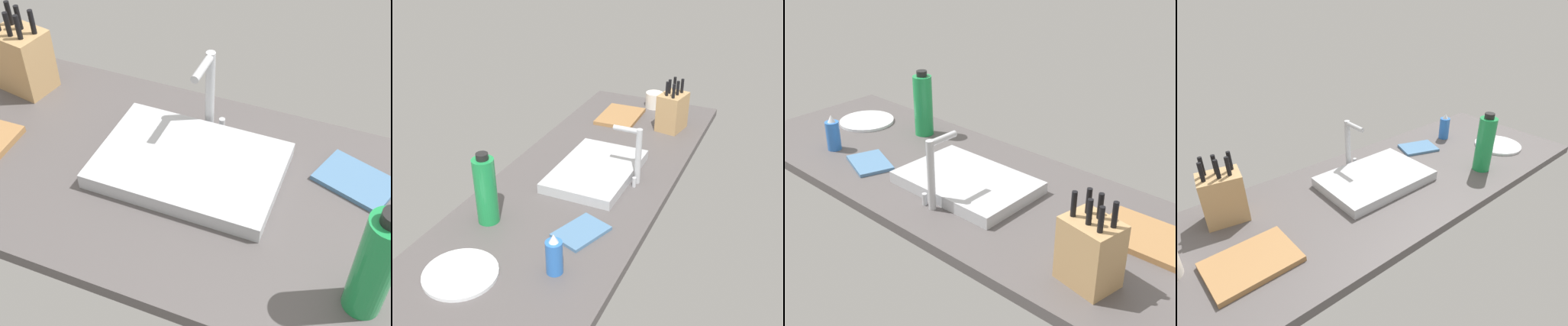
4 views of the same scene
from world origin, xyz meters
The scene contains 10 objects.
countertop_slab centered at (0.00, 0.00, 1.75)cm, with size 190.46×67.49×3.50cm, color #514C4C.
sink_basin centered at (-5.01, 3.16, 5.51)cm, with size 44.03×29.64×4.02cm, color #B7BABF.
faucet centered at (-6.21, 19.05, 16.89)cm, with size 5.50×11.66×23.08cm.
knife_block centered at (-61.14, 18.28, 12.76)cm, with size 15.53×13.06×24.52cm.
cutting_board centered at (-63.37, -8.86, 4.40)cm, with size 26.11×18.89×1.80cm, color #9E7042.
soap_bottle centered at (53.90, 15.15, 9.58)cm, with size 5.27×5.27×13.97cm.
water_bottle centered at (39.60, -18.30, 16.00)cm, with size 7.54×7.54×26.49cm.
dinner_plate centered at (67.03, -9.85, 4.10)cm, with size 22.89×22.89×1.20cm, color white.
dish_towel centered at (33.09, 14.28, 4.10)cm, with size 17.58×12.42×1.20cm, color teal.
coffee_mug centered at (-84.14, 2.32, 7.59)cm, with size 9.08×9.08×8.18cm, color silver.
Camera 2 is at (156.39, 72.55, 105.17)cm, focal length 45.90 mm.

